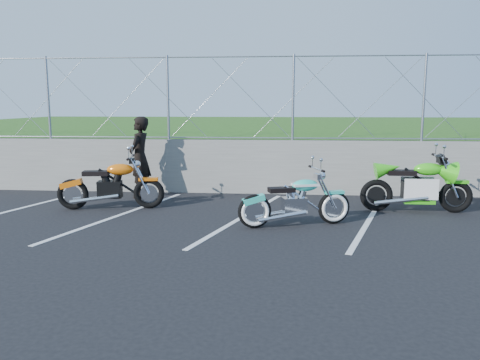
# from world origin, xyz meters

# --- Properties ---
(ground) EXTENTS (90.00, 90.00, 0.00)m
(ground) POSITION_xyz_m (0.00, 0.00, 0.00)
(ground) COLOR black
(ground) RESTS_ON ground
(retaining_wall) EXTENTS (30.00, 0.22, 1.30)m
(retaining_wall) POSITION_xyz_m (0.00, 3.50, 0.65)
(retaining_wall) COLOR slate
(retaining_wall) RESTS_ON ground
(grass_field) EXTENTS (30.00, 20.00, 1.30)m
(grass_field) POSITION_xyz_m (0.00, 13.50, 0.65)
(grass_field) COLOR #234C14
(grass_field) RESTS_ON ground
(chain_link_fence) EXTENTS (28.00, 0.03, 2.00)m
(chain_link_fence) POSITION_xyz_m (0.00, 3.50, 2.30)
(chain_link_fence) COLOR gray
(chain_link_fence) RESTS_ON retaining_wall
(parking_lines) EXTENTS (18.29, 4.31, 0.01)m
(parking_lines) POSITION_xyz_m (1.20, 1.00, 0.00)
(parking_lines) COLOR silver
(parking_lines) RESTS_ON ground
(cruiser_turquoise) EXTENTS (2.02, 0.78, 1.03)m
(cruiser_turquoise) POSITION_xyz_m (1.00, 0.44, 0.41)
(cruiser_turquoise) COLOR black
(cruiser_turquoise) RESTS_ON ground
(naked_orange) EXTENTS (2.18, 0.74, 1.09)m
(naked_orange) POSITION_xyz_m (-2.74, 1.50, 0.47)
(naked_orange) COLOR black
(naked_orange) RESTS_ON ground
(sportbike_green) EXTENTS (2.21, 0.79, 1.14)m
(sportbike_green) POSITION_xyz_m (3.47, 1.74, 0.49)
(sportbike_green) COLOR black
(sportbike_green) RESTS_ON ground
(person_standing) EXTENTS (0.52, 0.73, 1.87)m
(person_standing) POSITION_xyz_m (-2.52, 2.77, 0.94)
(person_standing) COLOR black
(person_standing) RESTS_ON ground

